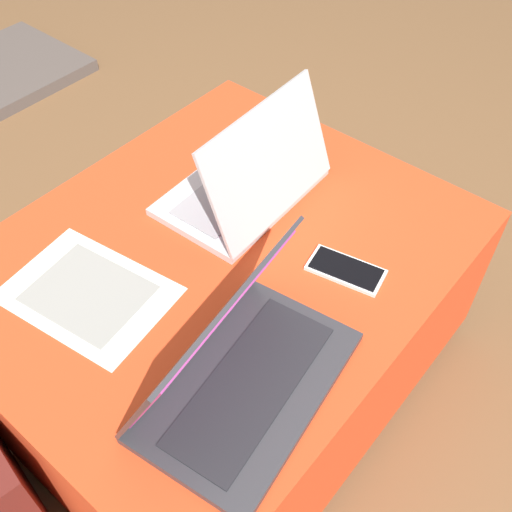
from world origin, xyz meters
TOP-DOWN VIEW (x-y plane):
  - ground_plane at (0.00, 0.00)m, footprint 14.00×14.00m
  - ottoman at (0.00, 0.00)m, footprint 0.95×0.79m
  - laptop_near at (-0.19, -0.22)m, footprint 0.40×0.28m
  - laptop_far at (0.16, 0.05)m, footprint 0.35×0.24m
  - cell_phone at (0.12, -0.22)m, footprint 0.10×0.15m
  - paper_sheet at (-0.23, 0.11)m, footprint 0.25×0.32m

SIDE VIEW (x-z plane):
  - ground_plane at x=0.00m, z-range 0.00..0.00m
  - ottoman at x=0.00m, z-range 0.00..0.42m
  - paper_sheet at x=-0.23m, z-range 0.42..0.42m
  - cell_phone at x=0.12m, z-range 0.42..0.43m
  - laptop_near at x=-0.19m, z-range 0.35..0.58m
  - laptop_far at x=0.16m, z-range 0.35..0.58m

